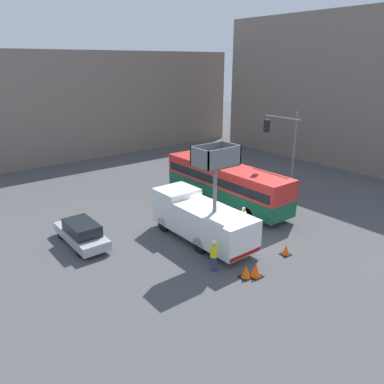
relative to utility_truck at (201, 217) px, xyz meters
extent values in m
plane|color=#4C4C4F|center=(1.45, 0.55, -1.53)|extent=(120.00, 120.00, 0.00)
cube|color=gray|center=(1.45, 28.34, 4.32)|extent=(44.00, 10.00, 11.71)
cube|color=gray|center=(26.62, 5.87, 6.17)|extent=(10.00, 28.00, 15.40)
cube|color=white|center=(0.00, 2.49, 0.04)|extent=(2.48, 2.25, 2.27)
cube|color=white|center=(0.00, -1.25, -0.15)|extent=(2.48, 5.24, 1.88)
cube|color=red|center=(0.00, -3.82, -0.94)|extent=(2.43, 0.10, 0.24)
cylinder|color=black|center=(-1.09, 2.49, -1.04)|extent=(0.30, 0.97, 0.97)
cylinder|color=black|center=(1.09, 2.49, -1.04)|extent=(0.30, 0.97, 0.97)
cylinder|color=black|center=(-1.09, -1.25, -1.04)|extent=(0.30, 0.97, 0.97)
cylinder|color=black|center=(1.09, -1.25, -1.04)|extent=(0.30, 0.97, 0.97)
cylinder|color=slate|center=(0.00, -1.25, 2.16)|extent=(0.24, 0.24, 2.75)
cube|color=brown|center=(0.00, -1.25, 3.59)|extent=(2.42, 1.56, 0.10)
cube|color=slate|center=(-1.17, -1.25, 4.16)|extent=(0.08, 1.56, 1.05)
cube|color=slate|center=(1.17, -1.25, 4.16)|extent=(0.08, 1.56, 1.05)
cube|color=slate|center=(0.00, -0.51, 4.16)|extent=(2.42, 0.08, 1.05)
cube|color=slate|center=(0.00, -1.99, 4.16)|extent=(2.42, 0.08, 1.05)
cube|color=#145638|center=(5.55, 3.69, -0.49)|extent=(2.57, 11.53, 1.19)
cube|color=red|center=(5.55, 3.69, 0.83)|extent=(2.57, 11.53, 1.45)
cube|color=black|center=(5.55, 3.69, 0.61)|extent=(2.59, 11.07, 0.64)
cylinder|color=black|center=(4.41, 7.27, -1.01)|extent=(0.30, 1.05, 1.05)
cylinder|color=black|center=(6.68, 7.27, -1.01)|extent=(0.30, 1.05, 1.05)
cylinder|color=black|center=(4.41, 0.12, -1.01)|extent=(0.30, 1.05, 1.05)
cylinder|color=black|center=(6.68, 0.12, -1.01)|extent=(0.30, 1.05, 1.05)
cylinder|color=slate|center=(10.99, 1.60, 1.91)|extent=(0.18, 0.18, 6.89)
cylinder|color=slate|center=(9.30, 1.65, 5.06)|extent=(0.24, 3.38, 0.13)
cube|color=black|center=(7.62, 1.71, 4.61)|extent=(0.33, 0.33, 0.90)
sphere|color=red|center=(7.62, 1.71, 4.86)|extent=(0.20, 0.20, 0.20)
cylinder|color=navy|center=(-1.80, -3.25, -1.12)|extent=(0.32, 0.32, 0.82)
cylinder|color=yellow|center=(-1.80, -3.25, -0.38)|extent=(0.38, 0.38, 0.65)
sphere|color=tan|center=(-1.80, -3.25, 0.06)|extent=(0.22, 0.22, 0.22)
sphere|color=white|center=(-1.80, -3.25, 0.16)|extent=(0.23, 0.23, 0.23)
cylinder|color=navy|center=(2.84, -0.90, -1.13)|extent=(0.32, 0.32, 0.81)
cylinder|color=yellow|center=(2.84, -0.90, -0.40)|extent=(0.38, 0.38, 0.64)
sphere|color=tan|center=(2.84, -0.90, 0.03)|extent=(0.22, 0.22, 0.22)
sphere|color=white|center=(2.84, -0.90, 0.13)|extent=(0.23, 0.23, 0.23)
cube|color=black|center=(-0.96, -4.83, -1.52)|extent=(0.63, 0.63, 0.03)
cone|color=#F25B0F|center=(-0.96, -4.83, -1.17)|extent=(0.50, 0.50, 0.72)
cube|color=black|center=(-0.49, -5.08, -1.52)|extent=(0.68, 0.68, 0.03)
cone|color=#F25B0F|center=(-0.49, -5.08, -1.15)|extent=(0.54, 0.54, 0.77)
cube|color=black|center=(2.62, -4.58, -1.52)|extent=(0.56, 0.56, 0.03)
cone|color=#F25B0F|center=(2.62, -4.58, -1.21)|extent=(0.45, 0.45, 0.64)
cube|color=#A8A8B2|center=(-6.09, 4.10, -0.98)|extent=(1.73, 4.73, 0.55)
cube|color=black|center=(-6.09, 3.86, -0.37)|extent=(1.52, 2.60, 0.68)
cylinder|color=black|center=(-6.83, 5.56, -1.21)|extent=(0.22, 0.64, 0.64)
cylinder|color=black|center=(-5.35, 5.56, -1.21)|extent=(0.22, 0.64, 0.64)
cylinder|color=black|center=(-6.83, 2.63, -1.21)|extent=(0.22, 0.64, 0.64)
cylinder|color=black|center=(-5.35, 2.63, -1.21)|extent=(0.22, 0.64, 0.64)
camera|label=1|loc=(-13.61, -16.31, 9.13)|focal=35.00mm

